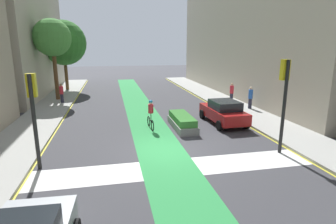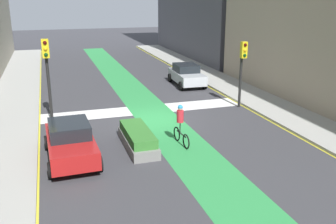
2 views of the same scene
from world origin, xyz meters
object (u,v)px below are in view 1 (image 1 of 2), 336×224
object	(u,v)px
traffic_signal_near_left	(33,103)
median_planter	(182,122)
street_tree_near	(52,38)
street_tree_far	(64,43)
pedestrian_sidewalk_right_a	(232,92)
traffic_signal_near_right	(284,89)
car_red_right_far	(223,112)
cyclist_in_lane	(151,114)
pedestrian_sidewalk_left_a	(62,93)
pedestrian_sidewalk_right_b	(250,97)

from	to	relation	value
traffic_signal_near_left	median_planter	world-z (taller)	traffic_signal_near_left
street_tree_near	street_tree_far	size ratio (longest dim) A/B	0.95
traffic_signal_near_left	street_tree_near	xyz separation A→B (m)	(-1.83, 15.21, 2.92)
pedestrian_sidewalk_right_a	traffic_signal_near_right	bearing A→B (deg)	-103.25
traffic_signal_near_left	street_tree_far	distance (m)	21.56
traffic_signal_near_left	car_red_right_far	size ratio (longest dim) A/B	0.93
cyclist_in_lane	pedestrian_sidewalk_left_a	size ratio (longest dim) A/B	1.11
car_red_right_far	pedestrian_sidewalk_left_a	xyz separation A→B (m)	(-11.51, 8.80, 0.20)
street_tree_near	car_red_right_far	bearing A→B (deg)	-40.79
street_tree_near	median_planter	size ratio (longest dim) A/B	2.09
traffic_signal_near_right	cyclist_in_lane	world-z (taller)	traffic_signal_near_right
street_tree_far	median_planter	world-z (taller)	street_tree_far
car_red_right_far	street_tree_far	xyz separation A→B (m)	(-12.14, 16.60, 4.57)
cyclist_in_lane	pedestrian_sidewalk_left_a	bearing A→B (deg)	126.18
cyclist_in_lane	pedestrian_sidewalk_right_b	distance (m)	9.20
street_tree_near	street_tree_far	distance (m)	6.13
traffic_signal_near_right	street_tree_far	size ratio (longest dim) A/B	0.58
traffic_signal_near_right	median_planter	distance (m)	6.56
traffic_signal_near_left	car_red_right_far	xyz separation A→B (m)	(10.32, 4.72, -2.00)
car_red_right_far	pedestrian_sidewalk_left_a	distance (m)	14.49
pedestrian_sidewalk_right_b	median_planter	bearing A→B (deg)	-150.93
street_tree_far	car_red_right_far	bearing A→B (deg)	-53.82
pedestrian_sidewalk_right_a	median_planter	distance (m)	8.94
pedestrian_sidewalk_right_b	traffic_signal_near_right	bearing A→B (deg)	-109.49
pedestrian_sidewalk_right_a	street_tree_far	size ratio (longest dim) A/B	0.22
traffic_signal_near_right	cyclist_in_lane	xyz separation A→B (m)	(-5.55, 5.00, -2.14)
pedestrian_sidewalk_right_a	median_planter	size ratio (longest dim) A/B	0.49
cyclist_in_lane	car_red_right_far	bearing A→B (deg)	2.77
street_tree_far	median_planter	bearing A→B (deg)	-61.68
pedestrian_sidewalk_left_a	traffic_signal_near_left	bearing A→B (deg)	-84.96
traffic_signal_near_left	street_tree_far	xyz separation A→B (m)	(-1.83, 21.33, 2.57)
traffic_signal_near_right	traffic_signal_near_left	size ratio (longest dim) A/B	1.12
pedestrian_sidewalk_right_a	street_tree_far	distance (m)	19.26
traffic_signal_near_left	street_tree_near	world-z (taller)	street_tree_near
cyclist_in_lane	pedestrian_sidewalk_right_a	xyz separation A→B (m)	(8.18, 6.16, 0.05)
pedestrian_sidewalk_left_a	street_tree_near	bearing A→B (deg)	110.92
traffic_signal_near_left	pedestrian_sidewalk_right_a	size ratio (longest dim) A/B	2.34
car_red_right_far	pedestrian_sidewalk_right_a	bearing A→B (deg)	60.99
car_red_right_far	pedestrian_sidewalk_right_b	world-z (taller)	pedestrian_sidewalk_right_b
car_red_right_far	pedestrian_sidewalk_right_a	size ratio (longest dim) A/B	2.51
traffic_signal_near_right	cyclist_in_lane	distance (m)	7.77
traffic_signal_near_left	pedestrian_sidewalk_right_a	bearing A→B (deg)	38.06
pedestrian_sidewalk_right_a	pedestrian_sidewalk_left_a	world-z (taller)	pedestrian_sidewalk_right_a
pedestrian_sidewalk_left_a	street_tree_near	xyz separation A→B (m)	(-0.64, 1.68, 4.72)
street_tree_near	traffic_signal_near_left	bearing A→B (deg)	-83.12
cyclist_in_lane	traffic_signal_near_left	bearing A→B (deg)	-140.38
car_red_right_far	street_tree_near	distance (m)	16.79
traffic_signal_near_right	car_red_right_far	bearing A→B (deg)	97.16
street_tree_near	street_tree_far	world-z (taller)	street_tree_far
pedestrian_sidewalk_right_a	street_tree_near	bearing A→B (deg)	163.53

